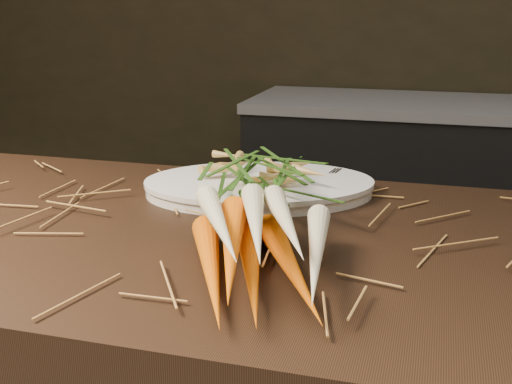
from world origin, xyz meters
TOP-DOWN VIEW (x-y plane):
  - back_counter at (0.30, 2.18)m, footprint 1.82×0.62m
  - straw_bedding at (0.00, 0.30)m, footprint 1.40×0.60m
  - root_veg_bunch at (-0.09, 0.28)m, footprint 0.34×0.56m
  - serving_platter at (-0.13, 0.50)m, footprint 0.47×0.38m
  - roasted_veg_heap at (-0.13, 0.50)m, footprint 0.23×0.20m
  - serving_fork at (0.01, 0.52)m, footprint 0.04×0.15m

SIDE VIEW (x-z plane):
  - back_counter at x=0.30m, z-range 0.00..0.84m
  - straw_bedding at x=0.00m, z-range 0.90..0.92m
  - serving_platter at x=-0.13m, z-range 0.90..0.92m
  - serving_fork at x=0.01m, z-range 0.92..0.93m
  - roasted_veg_heap at x=-0.13m, z-range 0.92..0.97m
  - root_veg_bunch at x=-0.09m, z-range 0.90..1.00m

